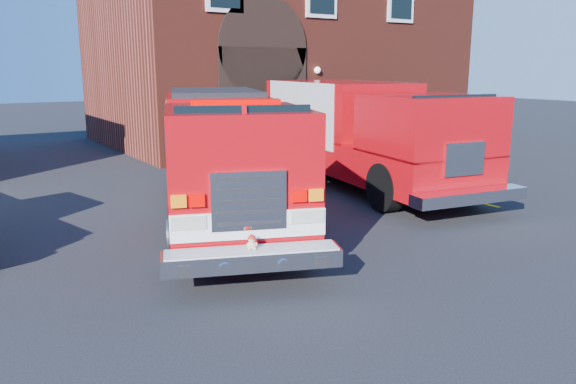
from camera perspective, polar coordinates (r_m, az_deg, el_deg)
ground at (r=10.55m, az=-3.54°, el=-5.71°), size 100.00×100.00×0.00m
parking_stripe_near at (r=15.33m, az=16.22°, el=-0.37°), size 0.12×3.00×0.01m
parking_stripe_mid at (r=17.40m, az=8.80°, el=1.48°), size 0.12×3.00×0.01m
parking_stripe_far at (r=19.70m, az=3.03°, el=2.91°), size 0.12×3.00×0.01m
fire_station at (r=26.64m, az=-1.41°, el=14.60°), size 15.20×10.20×8.45m
fire_engine at (r=12.49m, az=-6.62°, el=3.88°), size 5.57×9.29×2.77m
secondary_truck at (r=16.16m, az=7.57°, el=6.29°), size 4.10×9.19×2.88m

